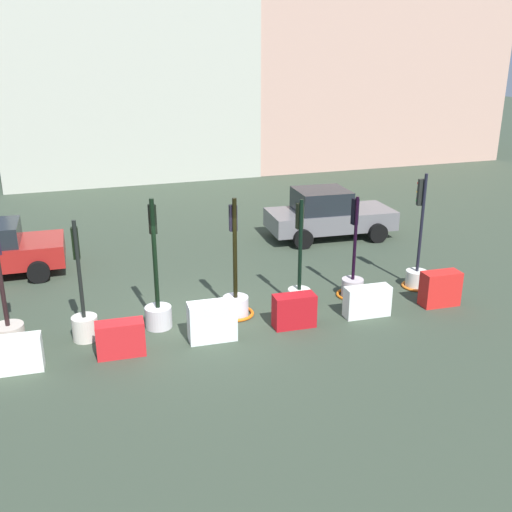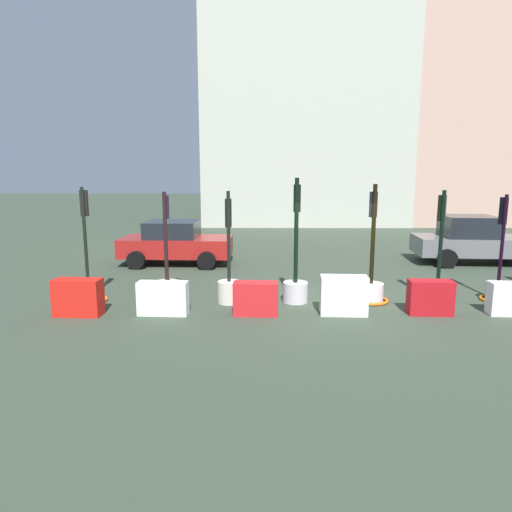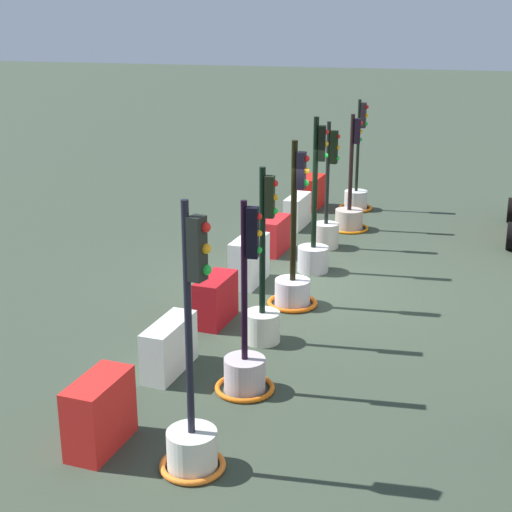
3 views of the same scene
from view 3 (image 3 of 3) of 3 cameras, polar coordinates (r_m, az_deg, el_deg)
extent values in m
plane|color=#344031|center=(14.39, 3.14, -2.33)|extent=(120.00, 120.00, 0.00)
cylinder|color=silver|center=(20.16, 7.61, 4.25)|extent=(0.61, 0.61, 0.50)
cylinder|color=black|center=(19.87, 7.79, 8.31)|extent=(0.08, 0.08, 2.40)
cube|color=black|center=(19.74, 8.19, 10.58)|extent=(0.17, 0.13, 0.64)
sphere|color=red|center=(19.71, 8.45, 11.18)|extent=(0.11, 0.11, 0.11)
sphere|color=orange|center=(19.73, 8.42, 10.57)|extent=(0.11, 0.11, 0.11)
sphere|color=green|center=(19.76, 8.39, 9.95)|extent=(0.11, 0.11, 0.11)
torus|color=orange|center=(20.21, 7.59, 3.67)|extent=(0.91, 0.91, 0.08)
cylinder|color=#BBAC9E|center=(18.24, 7.10, 2.78)|extent=(0.67, 0.67, 0.49)
cylinder|color=black|center=(17.93, 7.27, 7.07)|extent=(0.10, 0.10, 2.29)
cube|color=black|center=(17.76, 7.74, 9.42)|extent=(0.16, 0.16, 0.58)
sphere|color=red|center=(17.71, 8.03, 10.02)|extent=(0.09, 0.09, 0.09)
sphere|color=orange|center=(17.74, 8.00, 9.40)|extent=(0.09, 0.09, 0.09)
sphere|color=green|center=(17.77, 7.97, 8.78)|extent=(0.09, 0.09, 0.09)
torus|color=orange|center=(18.29, 7.08, 2.15)|extent=(0.96, 0.96, 0.06)
cylinder|color=beige|center=(16.74, 5.34, 1.58)|extent=(0.58, 0.58, 0.55)
cylinder|color=black|center=(16.40, 5.48, 6.28)|extent=(0.09, 0.09, 2.25)
cube|color=black|center=(16.28, 5.96, 8.25)|extent=(0.16, 0.16, 0.71)
sphere|color=red|center=(16.24, 6.30, 9.06)|extent=(0.09, 0.09, 0.09)
sphere|color=orange|center=(16.28, 6.27, 8.24)|extent=(0.09, 0.09, 0.09)
sphere|color=green|center=(16.32, 6.24, 7.42)|extent=(0.09, 0.09, 0.09)
cylinder|color=#BEBBBF|center=(15.17, 4.37, -0.24)|extent=(0.63, 0.63, 0.51)
cylinder|color=black|center=(14.75, 4.52, 5.53)|extent=(0.10, 0.10, 2.61)
cube|color=black|center=(14.56, 5.05, 8.55)|extent=(0.17, 0.16, 0.68)
sphere|color=red|center=(14.50, 5.39, 9.40)|extent=(0.10, 0.10, 0.10)
sphere|color=orange|center=(14.53, 5.36, 8.52)|extent=(0.10, 0.10, 0.10)
sphere|color=green|center=(14.57, 5.34, 7.65)|extent=(0.10, 0.10, 0.10)
cylinder|color=silver|center=(13.40, 2.79, -2.79)|extent=(0.63, 0.63, 0.48)
cylinder|color=black|center=(12.95, 2.89, 3.36)|extent=(0.10, 0.10, 2.49)
cube|color=black|center=(12.75, 3.48, 6.53)|extent=(0.17, 0.14, 0.63)
sphere|color=red|center=(12.70, 3.87, 7.43)|extent=(0.11, 0.11, 0.11)
sphere|color=orange|center=(12.74, 3.85, 6.50)|extent=(0.11, 0.11, 0.11)
sphere|color=green|center=(12.78, 3.83, 5.58)|extent=(0.11, 0.11, 0.11)
torus|color=orange|center=(13.47, 2.78, -3.58)|extent=(0.90, 0.90, 0.08)
cylinder|color=silver|center=(11.93, 0.47, -5.43)|extent=(0.57, 0.57, 0.50)
cylinder|color=black|center=(11.44, 0.49, 1.07)|extent=(0.10, 0.10, 2.33)
cube|color=black|center=(11.22, 1.05, 4.53)|extent=(0.17, 0.15, 0.64)
sphere|color=red|center=(11.14, 1.46, 5.56)|extent=(0.10, 0.10, 0.10)
sphere|color=orange|center=(11.19, 1.46, 4.50)|extent=(0.10, 0.10, 0.10)
sphere|color=green|center=(11.24, 1.45, 3.44)|extent=(0.10, 0.10, 0.10)
cylinder|color=#B8AAB0|center=(10.46, -0.87, -9.02)|extent=(0.58, 0.58, 0.48)
cylinder|color=black|center=(9.92, -0.90, -2.02)|extent=(0.09, 0.09, 2.23)
cube|color=black|center=(9.66, -0.27, 1.79)|extent=(0.16, 0.17, 0.68)
sphere|color=red|center=(9.57, 0.22, 3.03)|extent=(0.09, 0.09, 0.09)
sphere|color=orange|center=(9.63, 0.22, 1.73)|extent=(0.09, 0.09, 0.09)
sphere|color=green|center=(9.69, 0.22, 0.45)|extent=(0.09, 0.09, 0.09)
torus|color=orange|center=(10.56, -0.86, -10.00)|extent=(0.84, 0.84, 0.07)
cylinder|color=silver|center=(8.86, -4.89, -14.52)|extent=(0.58, 0.58, 0.48)
cylinder|color=black|center=(8.12, -5.19, -5.01)|extent=(0.08, 0.08, 2.71)
cube|color=black|center=(7.82, -4.52, 0.57)|extent=(0.21, 0.19, 0.70)
sphere|color=red|center=(7.74, -3.88, 2.20)|extent=(0.11, 0.11, 0.11)
sphere|color=orange|center=(7.81, -3.85, 0.56)|extent=(0.11, 0.11, 0.11)
sphere|color=green|center=(7.88, -3.81, -1.06)|extent=(0.11, 0.11, 0.11)
torus|color=orange|center=(8.97, -4.86, -15.61)|extent=(0.77, 0.77, 0.07)
cube|color=red|center=(20.14, 4.27, 4.86)|extent=(1.10, 0.53, 0.85)
cube|color=white|center=(18.30, 3.17, 3.42)|extent=(1.17, 0.44, 0.78)
cube|color=red|center=(16.30, 1.41, 1.59)|extent=(1.04, 0.50, 0.77)
cube|color=silver|center=(14.40, -0.52, -0.37)|extent=(1.10, 0.53, 0.91)
cube|color=#AE1219|center=(12.62, -3.09, -3.35)|extent=(1.02, 0.49, 0.80)
cube|color=silver|center=(11.00, -6.62, -6.91)|extent=(1.16, 0.45, 0.77)
cube|color=red|center=(9.31, -11.84, -11.66)|extent=(1.01, 0.52, 0.90)
camera|label=1|loc=(22.29, -29.33, 18.90)|focal=40.83mm
camera|label=2|loc=(20.84, -27.68, 11.25)|focal=32.45mm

